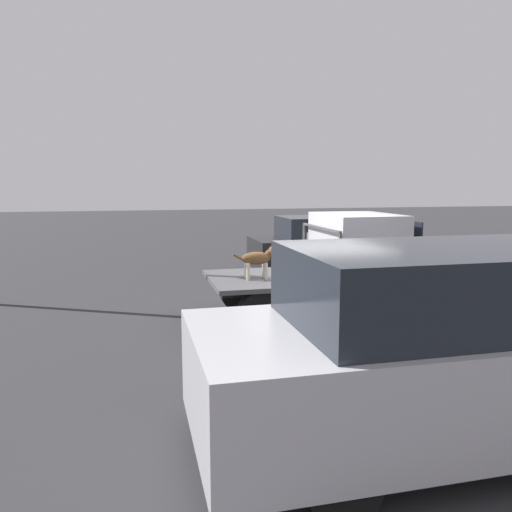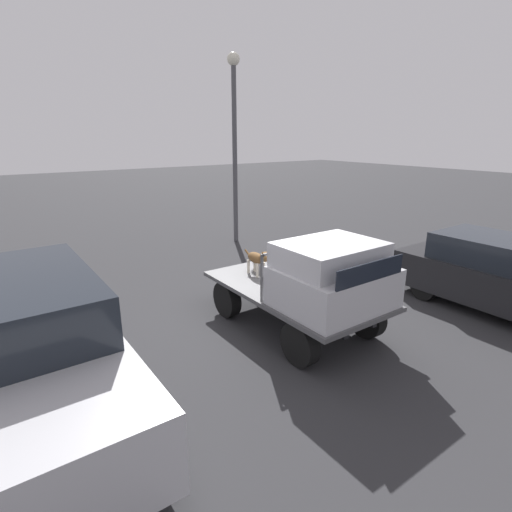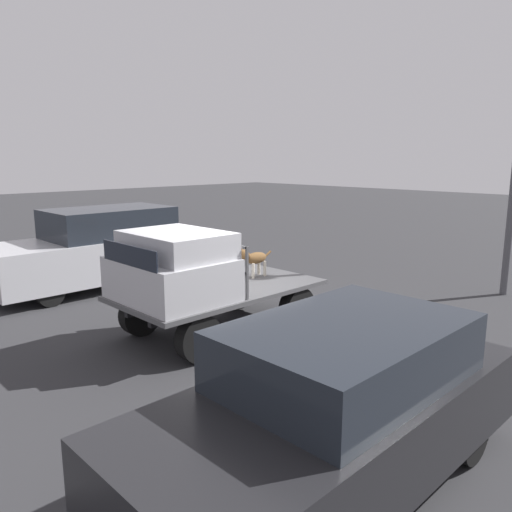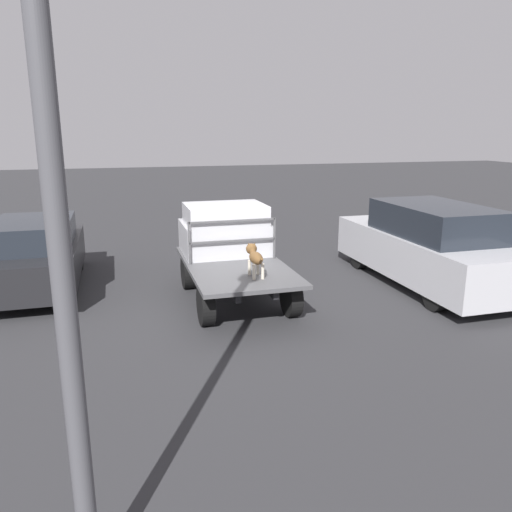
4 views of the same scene
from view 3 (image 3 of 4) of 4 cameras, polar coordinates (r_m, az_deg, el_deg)
The scene contains 7 objects.
ground_plane at distance 9.35m, azimuth -4.07°, elevation -8.50°, with size 80.00×80.00×0.00m, color #2D2D30.
flatbed_truck at distance 9.16m, azimuth -4.12°, elevation -4.98°, with size 3.75×2.01×0.82m.
truck_cab at distance 8.38m, azimuth -9.46°, elevation -1.29°, with size 1.56×1.89×1.12m.
truck_headboard at distance 8.85m, azimuth -5.15°, elevation -0.11°, with size 0.04×1.89×0.90m.
dog at distance 9.76m, azimuth -0.40°, elevation -0.26°, with size 0.90×0.23×0.62m.
parked_sedan at distance 5.02m, azimuth 9.09°, elevation -16.66°, with size 4.40×1.81×1.62m.
parked_pickup_far at distance 12.90m, azimuth -17.08°, elevation 0.87°, with size 5.31×1.99×1.92m.
Camera 3 is at (5.66, 6.74, 3.14)m, focal length 35.00 mm.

